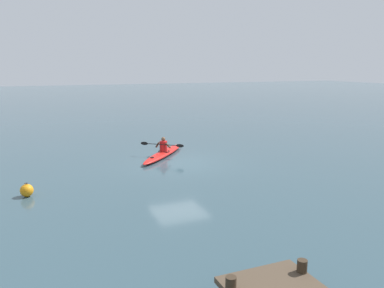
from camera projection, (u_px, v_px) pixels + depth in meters
name	position (u px, v px, depth m)	size (l,w,h in m)	color
ground_plane	(179.00, 162.00, 18.15)	(160.00, 160.00, 0.00)	#334C56
kayak	(164.00, 153.00, 19.42)	(3.61, 4.04, 0.26)	red
kayaker	(163.00, 145.00, 19.29)	(1.78, 1.54, 0.72)	red
mooring_buoy_channel_marker	(27.00, 190.00, 13.35)	(0.45, 0.45, 0.49)	orange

